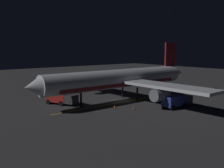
{
  "coord_description": "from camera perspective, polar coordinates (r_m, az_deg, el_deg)",
  "views": [
    {
      "loc": [
        -37.99,
        32.4,
        10.31
      ],
      "look_at": [
        0.0,
        2.0,
        3.5
      ],
      "focal_mm": 41.23,
      "sensor_mm": 36.0,
      "label": 1
    }
  ],
  "objects": [
    {
      "name": "ground_plane",
      "position": [
        51.0,
        1.76,
        -3.81
      ],
      "size": [
        180.0,
        180.0,
        0.2
      ],
      "primitive_type": "cube",
      "color": "#323235"
    },
    {
      "name": "apron_guide_stripe",
      "position": [
        47.47,
        -0.85,
        -4.57
      ],
      "size": [
        0.83,
        23.29,
        0.01
      ],
      "primitive_type": "cube",
      "rotation": [
        0.0,
        0.0,
        0.03
      ],
      "color": "gold",
      "rests_on": "ground_plane"
    },
    {
      "name": "airliner",
      "position": [
        50.73,
        2.33,
        1.07
      ],
      "size": [
        38.72,
        39.48,
        11.57
      ],
      "color": "silver",
      "rests_on": "ground_plane"
    },
    {
      "name": "baggage_truck",
      "position": [
        48.3,
        -11.27,
        -3.1
      ],
      "size": [
        6.36,
        4.35,
        2.19
      ],
      "color": "maroon",
      "rests_on": "ground_plane"
    },
    {
      "name": "catering_truck",
      "position": [
        46.24,
        14.13,
        -3.68
      ],
      "size": [
        2.4,
        6.14,
        2.21
      ],
      "color": "navy",
      "rests_on": "ground_plane"
    },
    {
      "name": "ground_crew_worker",
      "position": [
        50.03,
        -10.99,
        -3.04
      ],
      "size": [
        0.4,
        0.4,
        1.74
      ],
      "color": "black",
      "rests_on": "ground_plane"
    },
    {
      "name": "traffic_cone_near_left",
      "position": [
        54.97,
        -7.91,
        -2.65
      ],
      "size": [
        0.5,
        0.5,
        0.55
      ],
      "color": "#EA590F",
      "rests_on": "ground_plane"
    },
    {
      "name": "traffic_cone_near_right",
      "position": [
        43.58,
        4.81,
        -5.41
      ],
      "size": [
        0.5,
        0.5,
        0.55
      ],
      "color": "#EA590F",
      "rests_on": "ground_plane"
    },
    {
      "name": "traffic_cone_under_wing",
      "position": [
        44.6,
        0.63,
        -5.07
      ],
      "size": [
        0.5,
        0.5,
        0.55
      ],
      "color": "#EA590F",
      "rests_on": "ground_plane"
    }
  ]
}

